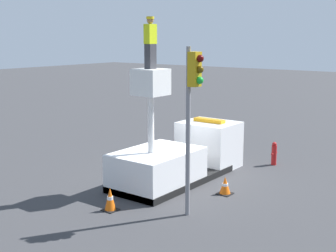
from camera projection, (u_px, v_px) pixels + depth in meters
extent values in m
plane|color=#38383A|center=(172.00, 181.00, 17.75)|extent=(120.00, 120.00, 0.00)
cube|color=black|center=(172.00, 178.00, 17.73)|extent=(5.14, 2.30, 0.24)
cube|color=white|center=(157.00, 169.00, 16.88)|extent=(3.24, 2.24, 1.37)
cube|color=white|center=(209.00, 144.00, 19.59)|extent=(1.89, 2.24, 1.91)
cube|color=black|center=(221.00, 132.00, 20.26)|extent=(0.03, 1.91, 0.76)
cube|color=orange|center=(209.00, 120.00, 19.39)|extent=(0.36, 1.35, 0.14)
cylinder|color=silver|center=(151.00, 123.00, 16.30)|extent=(0.22, 0.22, 2.15)
cube|color=white|center=(151.00, 82.00, 16.03)|extent=(1.01, 1.01, 0.90)
cube|color=#38383D|center=(150.00, 56.00, 15.87)|extent=(0.34, 0.26, 0.84)
cube|color=#D1E519|center=(150.00, 34.00, 15.73)|extent=(0.40, 0.26, 0.66)
sphere|color=#9E704C|center=(150.00, 20.00, 15.64)|extent=(0.23, 0.23, 0.23)
cylinder|color=yellow|center=(150.00, 18.00, 15.63)|extent=(0.26, 0.26, 0.09)
cylinder|color=gray|center=(188.00, 133.00, 13.93)|extent=(0.14, 0.14, 5.13)
cube|color=#B79314|center=(195.00, 69.00, 13.45)|extent=(0.34, 0.28, 1.00)
sphere|color=#490707|center=(200.00, 59.00, 13.28)|extent=(0.22, 0.22, 0.22)
sphere|color=#503C07|center=(200.00, 70.00, 13.34)|extent=(0.22, 0.22, 0.22)
sphere|color=green|center=(200.00, 80.00, 13.40)|extent=(0.22, 0.22, 0.22)
cylinder|color=red|center=(274.00, 155.00, 19.93)|extent=(0.22, 0.22, 0.85)
sphere|color=red|center=(274.00, 144.00, 19.84)|extent=(0.19, 0.19, 0.19)
cylinder|color=red|center=(272.00, 154.00, 19.79)|extent=(0.12, 0.09, 0.09)
cylinder|color=red|center=(276.00, 152.00, 20.05)|extent=(0.12, 0.09, 0.09)
cube|color=black|center=(110.00, 210.00, 14.77)|extent=(0.45, 0.45, 0.03)
cone|color=orange|center=(110.00, 199.00, 14.70)|extent=(0.37, 0.37, 0.75)
cylinder|color=white|center=(110.00, 198.00, 14.69)|extent=(0.19, 0.19, 0.10)
cube|color=black|center=(225.00, 194.00, 16.30)|extent=(0.49, 0.49, 0.03)
cone|color=orange|center=(225.00, 185.00, 16.24)|extent=(0.41, 0.41, 0.62)
cylinder|color=white|center=(225.00, 185.00, 16.24)|extent=(0.21, 0.21, 0.09)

